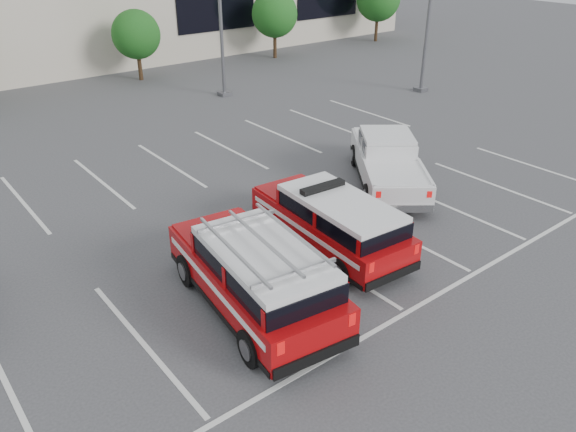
% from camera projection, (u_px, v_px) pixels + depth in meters
% --- Properties ---
extents(ground, '(120.00, 120.00, 0.00)m').
position_uv_depth(ground, '(326.00, 263.00, 15.32)').
color(ground, '#3D3D40').
rests_on(ground, ground).
extents(stall_markings, '(23.00, 15.00, 0.01)m').
position_uv_depth(stall_markings, '(235.00, 205.00, 18.44)').
color(stall_markings, silver).
rests_on(stall_markings, ground).
extents(tree_mid_right, '(2.77, 2.77, 3.99)m').
position_uv_depth(tree_mid_right, '(137.00, 36.00, 32.28)').
color(tree_mid_right, '#3F2B19').
rests_on(tree_mid_right, ground).
extents(tree_right, '(3.07, 3.07, 4.42)m').
position_uv_depth(tree_right, '(275.00, 15.00, 37.67)').
color(tree_right, '#3F2B19').
rests_on(tree_right, ground).
extents(tree_far_right, '(3.37, 3.37, 4.85)m').
position_uv_depth(tree_far_right, '(379.00, 0.00, 43.07)').
color(tree_far_right, '#3F2B19').
rests_on(tree_far_right, ground).
extents(fire_chief_suv, '(2.25, 5.31, 1.83)m').
position_uv_depth(fire_chief_suv, '(331.00, 225.00, 15.65)').
color(fire_chief_suv, '#9C070A').
rests_on(fire_chief_suv, ground).
extents(white_pickup, '(4.97, 5.62, 1.72)m').
position_uv_depth(white_pickup, '(387.00, 166.00, 19.65)').
color(white_pickup, silver).
rests_on(white_pickup, ground).
extents(ladder_suv, '(2.77, 5.61, 2.12)m').
position_uv_depth(ladder_suv, '(256.00, 279.00, 13.08)').
color(ladder_suv, '#9C070A').
rests_on(ladder_suv, ground).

